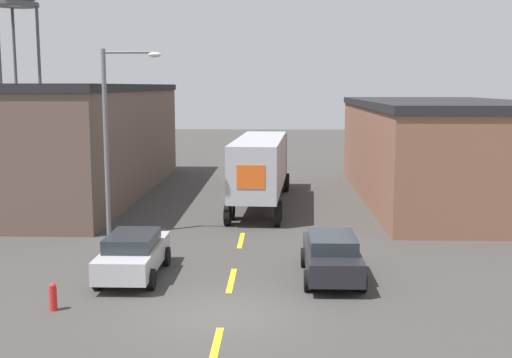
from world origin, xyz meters
TOP-DOWN VIEW (x-y plane):
  - ground_plane at (0.00, 0.00)m, footprint 160.00×160.00m
  - road_centerline at (0.00, 3.34)m, footprint 0.20×14.21m
  - warehouse_left at (-11.87, 20.92)m, footprint 10.91×23.19m
  - warehouse_right at (10.97, 19.55)m, footprint 9.12×20.70m
  - semi_truck at (0.69, 17.67)m, footprint 3.31×13.23m
  - parked_car_left_near at (-3.43, 3.63)m, footprint 2.00×4.61m
  - parked_car_right_near at (3.43, 3.66)m, footprint 2.00×4.61m
  - street_lamp at (-5.57, 9.60)m, footprint 2.58×0.32m
  - fire_hydrant at (-5.06, 0.20)m, footprint 0.22×0.22m

SIDE VIEW (x-z plane):
  - ground_plane at x=0.00m, z-range 0.00..0.00m
  - road_centerline at x=0.00m, z-range 0.00..0.01m
  - fire_hydrant at x=-5.06m, z-range 0.00..0.84m
  - parked_car_left_near at x=-3.43m, z-range 0.05..1.61m
  - parked_car_right_near at x=3.43m, z-range 0.05..1.61m
  - semi_truck at x=0.69m, z-range 0.40..4.23m
  - warehouse_right at x=10.97m, z-range 0.01..5.77m
  - warehouse_left at x=-11.87m, z-range 0.01..6.69m
  - street_lamp at x=-5.57m, z-range 0.65..8.79m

